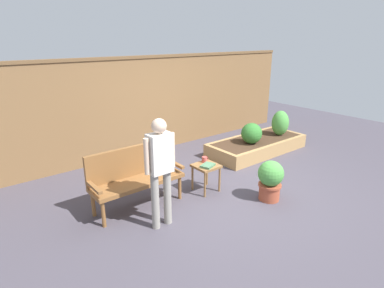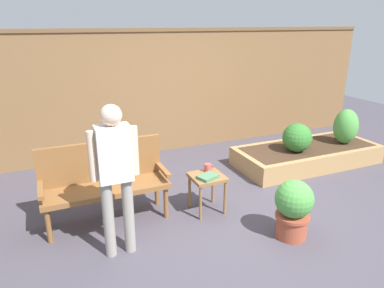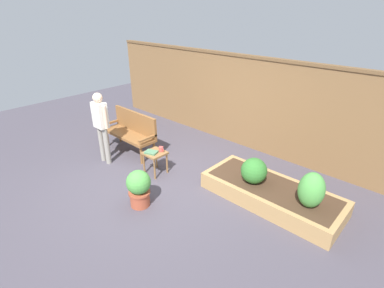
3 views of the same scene
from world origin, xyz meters
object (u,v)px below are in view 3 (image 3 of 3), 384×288
object	(u,v)px
side_table	(155,156)
cup_on_table	(161,149)
garden_bench	(132,129)
shrub_far_corner	(311,190)
person_by_bench	(101,122)
potted_boxwood	(139,187)
shrub_near_bench	(254,171)
book_on_table	(151,152)

from	to	relation	value
side_table	cup_on_table	world-z (taller)	cup_on_table
garden_bench	shrub_far_corner	size ratio (longest dim) A/B	2.44
shrub_far_corner	side_table	bearing A→B (deg)	-167.24
garden_bench	shrub_far_corner	distance (m)	4.09
shrub_far_corner	person_by_bench	distance (m)	4.22
side_table	potted_boxwood	xyz separation A→B (m)	(0.61, -0.88, -0.03)
potted_boxwood	shrub_near_bench	world-z (taller)	shrub_near_bench
shrub_far_corner	potted_boxwood	bearing A→B (deg)	-146.03
garden_bench	shrub_far_corner	bearing A→B (deg)	4.61
garden_bench	side_table	xyz separation A→B (m)	(1.18, -0.33, -0.15)
potted_boxwood	shrub_near_bench	bearing A→B (deg)	50.31
garden_bench	side_table	size ratio (longest dim) A/B	3.00
side_table	potted_boxwood	size ratio (longest dim) A/B	0.72
garden_bench	shrub_near_bench	world-z (taller)	garden_bench
cup_on_table	shrub_near_bench	distance (m)	1.90
book_on_table	shrub_near_bench	bearing A→B (deg)	0.51
garden_bench	book_on_table	bearing A→B (deg)	-18.88
side_table	book_on_table	xyz separation A→B (m)	(-0.03, -0.07, 0.10)
garden_bench	cup_on_table	size ratio (longest dim) A/B	11.33
shrub_near_bench	shrub_far_corner	xyz separation A→B (m)	(1.00, -0.00, 0.07)
cup_on_table	side_table	bearing A→B (deg)	-118.83
side_table	book_on_table	distance (m)	0.13
side_table	book_on_table	world-z (taller)	book_on_table
cup_on_table	person_by_bench	distance (m)	1.42
book_on_table	person_by_bench	size ratio (longest dim) A/B	0.15
shrub_far_corner	shrub_near_bench	bearing A→B (deg)	180.00
potted_boxwood	shrub_near_bench	distance (m)	2.00
potted_boxwood	person_by_bench	xyz separation A→B (m)	(-1.79, 0.46, 0.57)
potted_boxwood	shrub_far_corner	xyz separation A→B (m)	(2.28, 1.54, 0.23)
cup_on_table	shrub_far_corner	xyz separation A→B (m)	(2.82, 0.54, 0.07)
potted_boxwood	shrub_near_bench	size ratio (longest dim) A/B	1.47
book_on_table	shrub_near_bench	xyz separation A→B (m)	(1.91, 0.72, 0.03)
garden_bench	cup_on_table	bearing A→B (deg)	-9.58
cup_on_table	shrub_far_corner	bearing A→B (deg)	10.80
shrub_near_bench	shrub_far_corner	distance (m)	1.01
garden_bench	book_on_table	world-z (taller)	garden_bench
side_table	shrub_far_corner	xyz separation A→B (m)	(2.89, 0.65, 0.20)
book_on_table	person_by_bench	distance (m)	1.29
book_on_table	person_by_bench	bearing A→B (deg)	176.68
person_by_bench	potted_boxwood	bearing A→B (deg)	-14.39
person_by_bench	book_on_table	bearing A→B (deg)	16.95
cup_on_table	shrub_far_corner	distance (m)	2.88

